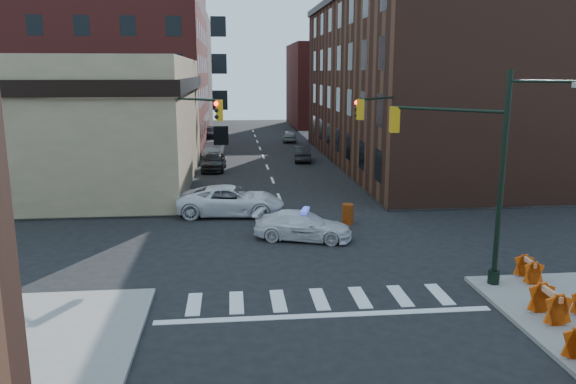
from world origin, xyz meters
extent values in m
plane|color=black|center=(0.00, 0.00, 0.00)|extent=(140.00, 140.00, 0.00)
cube|color=gray|center=(-23.00, 32.75, 0.07)|extent=(34.00, 54.50, 0.15)
cube|color=gray|center=(23.00, 32.75, 0.07)|extent=(34.00, 54.50, 0.15)
cube|color=tan|center=(-17.00, 16.50, 4.50)|extent=(22.00, 22.00, 9.00)
cube|color=maroon|center=(-18.50, 40.00, 12.00)|extent=(25.00, 25.00, 24.00)
cube|color=#48271C|center=(13.00, 22.50, 7.00)|extent=(14.00, 34.00, 14.00)
cube|color=brown|center=(-16.00, 62.00, 8.00)|extent=(20.00, 18.00, 16.00)
cube|color=maroon|center=(14.00, 58.00, 6.00)|extent=(16.00, 16.00, 12.00)
cylinder|color=black|center=(6.80, -6.30, 4.15)|extent=(0.20, 0.20, 8.00)
cylinder|color=black|center=(6.80, -6.30, 0.40)|extent=(0.44, 0.44, 0.50)
cylinder|color=black|center=(5.21, -4.71, 6.65)|extent=(3.27, 3.27, 0.12)
cube|color=#BF8C0C|center=(3.62, -3.12, 6.15)|extent=(0.35, 0.35, 1.05)
sphere|color=#FF0C05|center=(3.77, -2.96, 6.50)|extent=(0.22, 0.22, 0.22)
sphere|color=black|center=(3.77, -2.96, 6.17)|extent=(0.22, 0.22, 0.22)
sphere|color=black|center=(3.77, -2.96, 5.84)|extent=(0.22, 0.22, 0.22)
cylinder|color=black|center=(7.65, -7.15, 7.75)|extent=(1.91, 1.91, 0.10)
cylinder|color=black|center=(-6.80, 6.30, 4.15)|extent=(0.20, 0.20, 8.00)
cylinder|color=black|center=(-6.80, 6.30, 0.40)|extent=(0.44, 0.44, 0.50)
cylinder|color=black|center=(-5.21, 4.71, 6.65)|extent=(3.27, 3.27, 0.12)
cube|color=#BF8C0C|center=(-3.62, 3.12, 6.15)|extent=(0.35, 0.35, 1.05)
sphere|color=#FF0C05|center=(-3.77, 2.96, 6.50)|extent=(0.22, 0.22, 0.22)
sphere|color=black|center=(-3.77, 2.96, 6.17)|extent=(0.22, 0.22, 0.22)
sphere|color=black|center=(-3.77, 2.96, 5.84)|extent=(0.22, 0.22, 0.22)
cylinder|color=black|center=(6.80, 6.30, 4.15)|extent=(0.20, 0.20, 8.00)
cylinder|color=black|center=(6.80, 6.30, 0.40)|extent=(0.44, 0.44, 0.50)
cylinder|color=black|center=(5.21, 4.71, 6.65)|extent=(3.27, 3.27, 0.12)
cube|color=#BF8C0C|center=(3.62, 3.12, 6.15)|extent=(0.35, 0.35, 1.05)
sphere|color=#FF0C05|center=(3.46, 3.27, 6.50)|extent=(0.22, 0.22, 0.22)
sphere|color=black|center=(3.46, 3.27, 6.17)|extent=(0.22, 0.22, 0.22)
sphere|color=black|center=(3.46, 3.27, 5.84)|extent=(0.22, 0.22, 0.22)
cylinder|color=black|center=(7.50, 26.00, 1.45)|extent=(0.24, 0.24, 2.60)
sphere|color=brown|center=(7.50, 26.00, 3.50)|extent=(3.00, 3.00, 3.00)
cylinder|color=black|center=(7.50, 34.00, 1.45)|extent=(0.24, 0.24, 2.60)
sphere|color=brown|center=(7.50, 34.00, 3.50)|extent=(3.00, 3.00, 3.00)
imported|color=silver|center=(0.35, 0.64, 0.69)|extent=(5.14, 3.26, 1.39)
imported|color=white|center=(-3.15, 5.80, 0.84)|extent=(6.28, 3.28, 1.69)
imported|color=black|center=(-4.52, 20.81, 0.78)|extent=(2.16, 4.70, 1.56)
imported|color=gray|center=(-4.71, 28.66, 0.71)|extent=(2.01, 4.49, 1.43)
imported|color=black|center=(-5.50, 44.69, 0.64)|extent=(1.90, 4.44, 1.27)
imported|color=black|center=(3.44, 24.95, 0.68)|extent=(1.87, 4.29, 1.37)
imported|color=gray|center=(3.78, 39.57, 0.68)|extent=(1.94, 4.09, 1.35)
imported|color=black|center=(-6.71, 9.44, 1.09)|extent=(0.80, 0.67, 1.88)
imported|color=black|center=(-9.33, 6.07, 0.96)|extent=(0.81, 0.64, 1.63)
imported|color=#1D222C|center=(-13.00, 6.64, 0.92)|extent=(0.92, 0.89, 1.55)
cylinder|color=#C84C09|center=(3.12, 3.21, 0.55)|extent=(0.80, 0.80, 1.10)
cylinder|color=red|center=(-5.50, 7.74, 0.50)|extent=(0.61, 0.61, 0.99)
camera|label=1|loc=(-3.07, -25.63, 8.09)|focal=35.00mm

